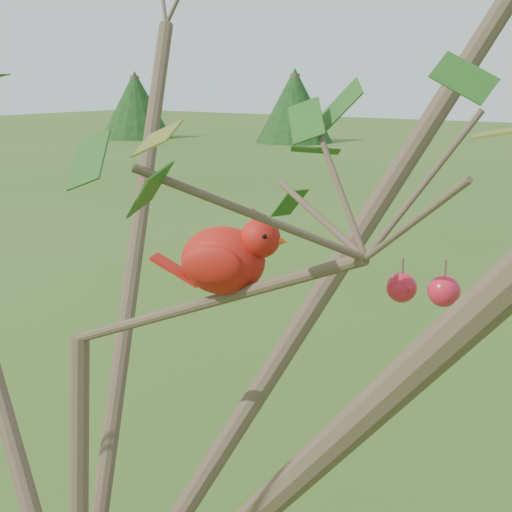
% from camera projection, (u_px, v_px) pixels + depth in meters
% --- Properties ---
extents(crabapple_tree, '(2.35, 2.05, 2.95)m').
position_uv_depth(crabapple_tree, '(46.00, 269.00, 1.14)').
color(crabapple_tree, '#422F23').
rests_on(crabapple_tree, ground).
extents(cardinal, '(0.20, 0.13, 0.15)m').
position_uv_depth(cardinal, '(228.00, 257.00, 1.04)').
color(cardinal, red).
rests_on(cardinal, ground).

